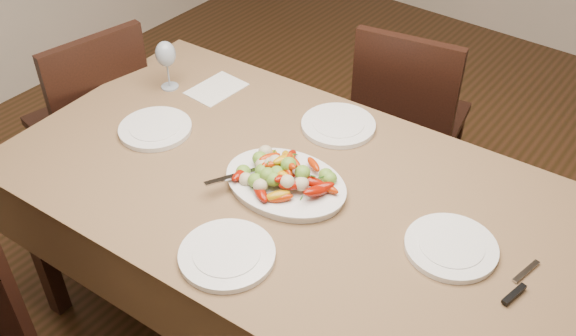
% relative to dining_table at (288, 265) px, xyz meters
% --- Properties ---
extents(dining_table, '(1.90, 1.15, 0.76)m').
position_rel_dining_table_xyz_m(dining_table, '(0.00, 0.00, 0.00)').
color(dining_table, brown).
rests_on(dining_table, ground).
extents(chair_far, '(0.49, 0.49, 0.95)m').
position_rel_dining_table_xyz_m(chair_far, '(-0.04, 0.93, 0.10)').
color(chair_far, black).
rests_on(chair_far, ground).
extents(chair_left, '(0.49, 0.49, 0.95)m').
position_rel_dining_table_xyz_m(chair_left, '(-1.13, 0.05, 0.10)').
color(chair_left, black).
rests_on(chair_left, ground).
extents(serving_platter, '(0.40, 0.31, 0.02)m').
position_rel_dining_table_xyz_m(serving_platter, '(0.01, -0.02, 0.39)').
color(serving_platter, white).
rests_on(serving_platter, dining_table).
extents(roasted_vegetables, '(0.33, 0.23, 0.09)m').
position_rel_dining_table_xyz_m(roasted_vegetables, '(0.01, -0.02, 0.45)').
color(roasted_vegetables, '#800D02').
rests_on(roasted_vegetables, serving_platter).
extents(serving_spoon, '(0.28, 0.16, 0.03)m').
position_rel_dining_table_xyz_m(serving_spoon, '(-0.06, -0.06, 0.43)').
color(serving_spoon, '#9EA0A8').
rests_on(serving_spoon, serving_platter).
extents(plate_left, '(0.25, 0.25, 0.02)m').
position_rel_dining_table_xyz_m(plate_left, '(-0.54, -0.06, 0.39)').
color(plate_left, white).
rests_on(plate_left, dining_table).
extents(plate_right, '(0.26, 0.26, 0.02)m').
position_rel_dining_table_xyz_m(plate_right, '(0.53, 0.05, 0.39)').
color(plate_right, white).
rests_on(plate_right, dining_table).
extents(plate_far, '(0.26, 0.26, 0.02)m').
position_rel_dining_table_xyz_m(plate_far, '(-0.04, 0.35, 0.39)').
color(plate_far, white).
rests_on(plate_far, dining_table).
extents(plate_near, '(0.27, 0.27, 0.02)m').
position_rel_dining_table_xyz_m(plate_near, '(0.06, -0.35, 0.39)').
color(plate_near, white).
rests_on(plate_near, dining_table).
extents(wine_glass, '(0.08, 0.08, 0.20)m').
position_rel_dining_table_xyz_m(wine_glass, '(-0.70, 0.17, 0.48)').
color(wine_glass, '#8C99A5').
rests_on(wine_glass, dining_table).
extents(menu_card, '(0.16, 0.22, 0.00)m').
position_rel_dining_table_xyz_m(menu_card, '(-0.55, 0.27, 0.38)').
color(menu_card, silver).
rests_on(menu_card, dining_table).
extents(table_knife, '(0.06, 0.20, 0.01)m').
position_rel_dining_table_xyz_m(table_knife, '(0.74, 0.04, 0.38)').
color(table_knife, '#9EA0A8').
rests_on(table_knife, dining_table).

